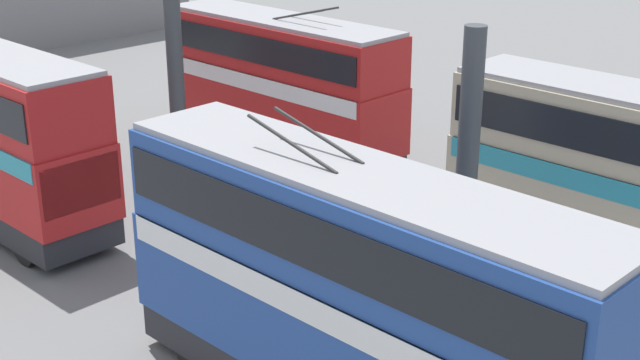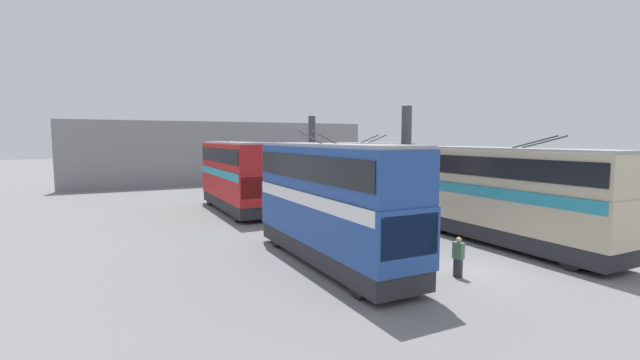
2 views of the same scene
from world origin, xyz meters
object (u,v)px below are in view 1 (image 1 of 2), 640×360
(bus_right_near, at_px, (357,285))
(person_by_right_row, at_px, (401,314))
(bus_left_far, at_px, (281,81))
(oil_drum, at_px, (319,206))

(bus_right_near, relative_size, person_by_right_row, 6.11)
(bus_left_far, bearing_deg, oil_drum, 148.31)
(bus_left_far, height_order, bus_right_near, bus_right_near)
(person_by_right_row, distance_m, oil_drum, 7.64)
(bus_left_far, relative_size, oil_drum, 11.24)
(bus_right_near, distance_m, oil_drum, 10.30)
(bus_left_far, height_order, oil_drum, bus_left_far)
(bus_left_far, xyz_separation_m, bus_right_near, (-12.10, 9.50, 0.05))
(bus_left_far, distance_m, person_by_right_row, 13.23)
(oil_drum, bearing_deg, bus_left_far, -31.69)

